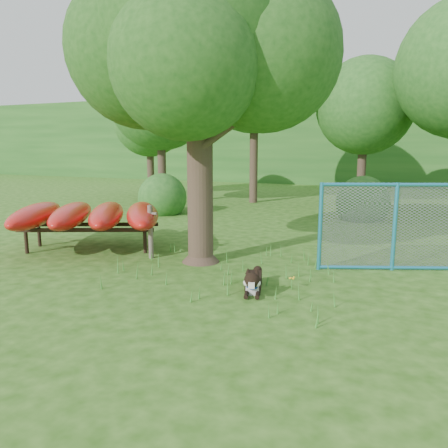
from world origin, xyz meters
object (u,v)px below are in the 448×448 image
at_px(oak_tree, 198,41).
at_px(husky_dog, 253,282).
at_px(fence_section, 395,227).
at_px(kayak_rack, 89,215).

xyz_separation_m(oak_tree, husky_dog, (1.75, -1.48, -4.38)).
xyz_separation_m(husky_dog, fence_section, (2.14, 2.39, 0.71)).
bearing_deg(oak_tree, kayak_rack, -178.67).
distance_m(oak_tree, kayak_rack, 4.73).
bearing_deg(fence_section, oak_tree, 171.76).
xyz_separation_m(oak_tree, kayak_rack, (-2.94, -0.07, -3.71)).
relative_size(oak_tree, kayak_rack, 1.48).
xyz_separation_m(kayak_rack, husky_dog, (4.69, -1.41, -0.67)).
relative_size(husky_dog, fence_section, 0.39).
xyz_separation_m(kayak_rack, fence_section, (6.83, 0.97, 0.04)).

